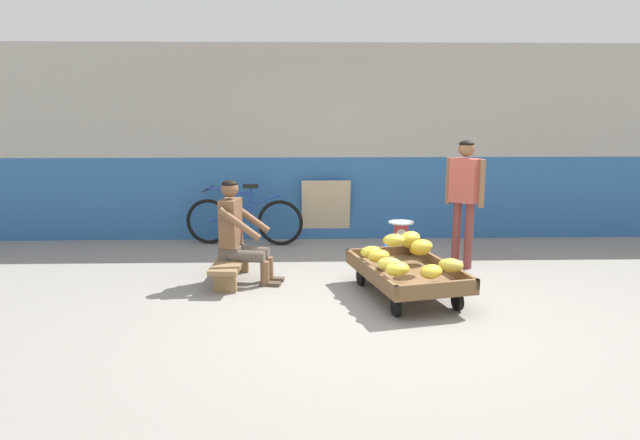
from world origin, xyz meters
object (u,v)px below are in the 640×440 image
object	(u,v)px
low_bench	(232,264)
sign_board	(326,210)
customer_adult	(465,190)
banana_cart	(406,274)
weighing_scale	(401,233)
plastic_crate	(400,258)
bicycle_near_left	(244,220)
shopping_bag	(421,270)
vendor_seated	(239,232)

from	to	relation	value
low_bench	sign_board	bearing A→B (deg)	61.27
sign_board	customer_adult	xyz separation A→B (m)	(1.58, -1.54, 0.51)
banana_cart	low_bench	xyz separation A→B (m)	(-1.85, 0.59, -0.04)
weighing_scale	sign_board	size ratio (longest dim) A/B	0.34
plastic_crate	sign_board	distance (m)	1.89
banana_cart	bicycle_near_left	distance (m)	3.03
bicycle_near_left	shopping_bag	xyz separation A→B (m)	(2.14, -1.82, -0.23)
vendor_seated	weighing_scale	xyz separation A→B (m)	(1.86, 0.40, -0.11)
low_bench	customer_adult	bearing A→B (deg)	10.68
low_bench	vendor_seated	distance (m)	0.38
low_bench	plastic_crate	world-z (taller)	plastic_crate
bicycle_near_left	customer_adult	size ratio (longest dim) A/B	1.08
low_bench	sign_board	distance (m)	2.36
sign_board	customer_adult	distance (m)	2.27
low_bench	sign_board	world-z (taller)	sign_board
sign_board	customer_adult	size ratio (longest dim) A/B	0.58
low_bench	weighing_scale	bearing A→B (deg)	11.07
shopping_bag	banana_cart	bearing A→B (deg)	-115.01
weighing_scale	plastic_crate	bearing A→B (deg)	90.00
vendor_seated	bicycle_near_left	distance (m)	1.82
bicycle_near_left	shopping_bag	distance (m)	2.82
banana_cart	low_bench	bearing A→B (deg)	162.24
shopping_bag	plastic_crate	bearing A→B (deg)	111.44
banana_cart	plastic_crate	distance (m)	0.98
bicycle_near_left	plastic_crate	bearing A→B (deg)	-35.38
sign_board	low_bench	bearing A→B (deg)	-118.73
banana_cart	bicycle_near_left	world-z (taller)	bicycle_near_left
weighing_scale	sign_board	xyz separation A→B (m)	(-0.82, 1.68, -0.01)
banana_cart	plastic_crate	world-z (taller)	banana_cart
weighing_scale	sign_board	world-z (taller)	sign_board
low_bench	shopping_bag	world-z (taller)	low_bench
banana_cart	customer_adult	bearing A→B (deg)	51.92
banana_cart	sign_board	xyz separation A→B (m)	(-0.72, 2.65, 0.20)
vendor_seated	weighing_scale	size ratio (longest dim) A/B	3.80
sign_board	customer_adult	world-z (taller)	customer_adult
bicycle_near_left	vendor_seated	bearing A→B (deg)	-86.17
vendor_seated	plastic_crate	distance (m)	1.95
banana_cart	vendor_seated	size ratio (longest dim) A/B	1.40
weighing_scale	bicycle_near_left	world-z (taller)	bicycle_near_left
vendor_seated	customer_adult	bearing A→B (deg)	11.37
customer_adult	low_bench	bearing A→B (deg)	-169.32
low_bench	weighing_scale	world-z (taller)	weighing_scale
banana_cart	weighing_scale	world-z (taller)	weighing_scale
banana_cart	shopping_bag	distance (m)	0.63
vendor_seated	weighing_scale	world-z (taller)	vendor_seated
banana_cart	weighing_scale	xyz separation A→B (m)	(0.10, 0.97, 0.21)
plastic_crate	shopping_bag	world-z (taller)	plastic_crate
plastic_crate	customer_adult	distance (m)	1.12
sign_board	weighing_scale	bearing A→B (deg)	-63.99
vendor_seated	bicycle_near_left	bearing A→B (deg)	93.83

